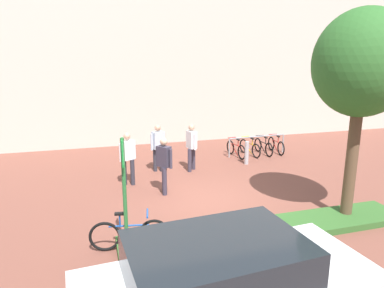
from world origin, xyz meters
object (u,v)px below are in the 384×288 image
(bike_at_sign, at_px, (130,234))
(person_casual_tan, at_px, (192,144))
(tree_sidewalk, at_px, (362,65))
(person_suited_navy, at_px, (164,162))
(person_shirt_blue, at_px, (158,145))
(parking_sign_post, at_px, (124,181))
(bike_rack_cluster, at_px, (256,147))
(person_shirt_white, at_px, (128,155))
(bollard_steel, at_px, (247,153))

(bike_at_sign, relative_size, person_casual_tan, 0.97)
(tree_sidewalk, relative_size, person_suited_navy, 2.96)
(person_suited_navy, relative_size, person_shirt_blue, 1.00)
(parking_sign_post, relative_size, person_shirt_blue, 1.44)
(bike_at_sign, relative_size, person_suited_navy, 0.97)
(person_suited_navy, bearing_deg, bike_rack_cluster, 34.56)
(tree_sidewalk, distance_m, parking_sign_post, 5.92)
(parking_sign_post, distance_m, person_shirt_blue, 5.60)
(bike_at_sign, height_order, person_suited_navy, person_suited_navy)
(bike_at_sign, height_order, bike_rack_cluster, bike_at_sign)
(person_shirt_white, bearing_deg, person_casual_tan, 19.91)
(tree_sidewalk, relative_size, person_casual_tan, 2.96)
(person_suited_navy, height_order, person_shirt_blue, same)
(tree_sidewalk, relative_size, bike_at_sign, 3.06)
(bollard_steel, height_order, person_shirt_blue, person_shirt_blue)
(person_shirt_white, xyz_separation_m, person_casual_tan, (2.37, 0.86, 0.00))
(person_casual_tan, height_order, person_shirt_blue, same)
(tree_sidewalk, height_order, person_shirt_white, tree_sidewalk)
(bike_at_sign, distance_m, bollard_steel, 7.13)
(person_suited_navy, bearing_deg, person_shirt_white, 131.96)
(tree_sidewalk, bearing_deg, bollard_steel, 94.02)
(bollard_steel, height_order, person_casual_tan, person_casual_tan)
(bike_rack_cluster, distance_m, bollard_steel, 1.54)
(parking_sign_post, bearing_deg, person_casual_tan, 60.33)
(tree_sidewalk, height_order, person_shirt_blue, tree_sidewalk)
(bike_at_sign, bearing_deg, parking_sign_post, -112.70)
(person_shirt_white, distance_m, person_casual_tan, 2.52)
(bike_at_sign, relative_size, person_shirt_blue, 0.97)
(person_casual_tan, bearing_deg, person_suited_navy, -126.48)
(person_casual_tan, xyz_separation_m, person_shirt_blue, (-1.18, 0.27, 0.00))
(person_casual_tan, bearing_deg, parking_sign_post, -119.67)
(parking_sign_post, relative_size, bike_rack_cluster, 0.93)
(parking_sign_post, relative_size, person_casual_tan, 1.44)
(bike_rack_cluster, bearing_deg, person_shirt_white, -158.91)
(person_suited_navy, xyz_separation_m, person_shirt_blue, (0.24, 2.19, 0.00))
(bike_at_sign, relative_size, person_shirt_white, 0.97)
(bike_at_sign, distance_m, person_shirt_blue, 5.40)
(tree_sidewalk, bearing_deg, bike_rack_cluster, 83.99)
(bollard_steel, distance_m, person_shirt_blue, 3.49)
(person_shirt_blue, bearing_deg, bollard_steel, -1.73)
(person_suited_navy, bearing_deg, bollard_steel, 29.41)
(person_shirt_white, relative_size, person_shirt_blue, 1.00)
(parking_sign_post, xyz_separation_m, bike_at_sign, (0.08, 0.18, -1.27))
(person_suited_navy, distance_m, person_shirt_blue, 2.20)
(tree_sidewalk, xyz_separation_m, bike_at_sign, (-5.42, 0.06, -3.46))
(tree_sidewalk, relative_size, bollard_steel, 5.66)
(parking_sign_post, distance_m, person_shirt_white, 4.25)
(tree_sidewalk, bearing_deg, person_shirt_white, 140.97)
(bike_rack_cluster, xyz_separation_m, person_shirt_blue, (-4.46, -1.05, 0.64))
(bike_rack_cluster, xyz_separation_m, person_casual_tan, (-3.29, -1.32, 0.64))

